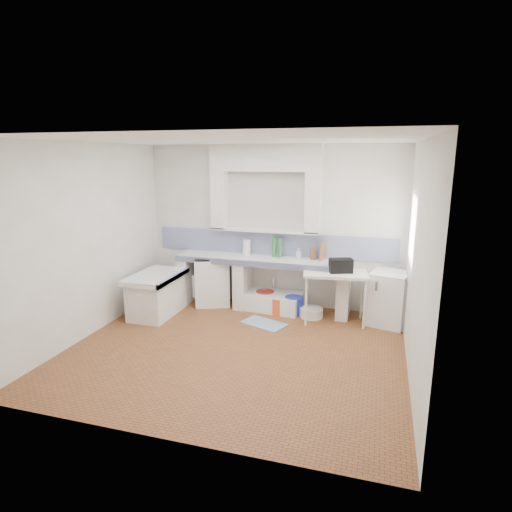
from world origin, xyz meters
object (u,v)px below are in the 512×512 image
(stove, at_px, (213,281))
(fridge, at_px, (389,298))
(side_table, at_px, (335,297))
(sink, at_px, (270,301))

(stove, bearing_deg, fridge, -23.59)
(side_table, bearing_deg, sink, 157.12)
(fridge, bearing_deg, side_table, -155.52)
(sink, bearing_deg, fridge, 1.62)
(sink, xyz_separation_m, fridge, (1.96, -0.15, 0.29))
(stove, relative_size, fridge, 1.00)
(stove, relative_size, side_table, 0.86)
(stove, xyz_separation_m, side_table, (2.20, -0.27, -0.01))
(stove, xyz_separation_m, sink, (1.06, 0.03, -0.29))
(side_table, height_order, fridge, fridge)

